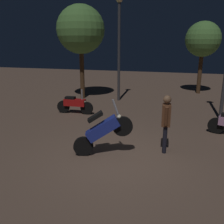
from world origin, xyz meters
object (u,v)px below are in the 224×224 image
at_px(motorcycle_red_parked_left, 75,104).
at_px(streetlamp_near, 119,37).
at_px(motorcycle_blue_foreground, 103,131).
at_px(person_rider_beside, 166,119).

relative_size(motorcycle_red_parked_left, streetlamp_near, 0.32).
bearing_deg(motorcycle_blue_foreground, person_rider_beside, 5.34).
bearing_deg(person_rider_beside, streetlamp_near, -68.37).
xyz_separation_m(person_rider_beside, streetlamp_near, (-2.80, 6.00, 2.32)).
bearing_deg(streetlamp_near, motorcycle_blue_foreground, -80.40).
xyz_separation_m(motorcycle_red_parked_left, person_rider_beside, (4.09, -3.01, 0.57)).
bearing_deg(streetlamp_near, motorcycle_red_parked_left, -113.27).
height_order(motorcycle_blue_foreground, motorcycle_red_parked_left, motorcycle_blue_foreground).
distance_m(motorcycle_blue_foreground, person_rider_beside, 1.82).
distance_m(motorcycle_blue_foreground, motorcycle_red_parked_left, 4.43).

